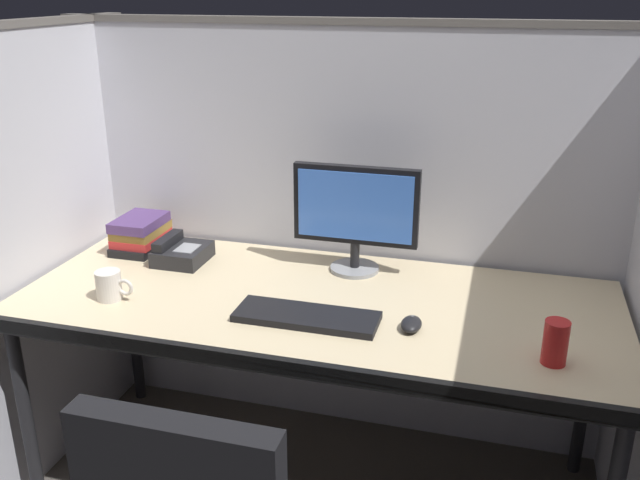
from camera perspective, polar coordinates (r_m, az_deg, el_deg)
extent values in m
cube|color=silver|center=(2.56, 2.38, -0.04)|extent=(2.20, 0.05, 1.55)
cube|color=#605B56|center=(2.40, 2.67, 17.82)|extent=(2.21, 0.06, 0.02)
cube|color=silver|center=(2.53, -23.29, -2.09)|extent=(0.05, 1.40, 1.55)
cube|color=beige|center=(2.19, -0.35, -5.35)|extent=(1.90, 0.80, 0.04)
cube|color=black|center=(1.86, -3.69, -10.44)|extent=(1.90, 0.02, 0.05)
cylinder|color=black|center=(2.49, -23.37, -13.48)|extent=(0.04, 0.04, 0.70)
cylinder|color=black|center=(2.97, -15.34, -6.79)|extent=(0.04, 0.04, 0.70)
cylinder|color=black|center=(2.62, 21.36, -11.44)|extent=(0.04, 0.04, 0.70)
cylinder|color=gray|center=(2.39, 2.91, -2.38)|extent=(0.17, 0.17, 0.01)
cylinder|color=black|center=(2.37, 2.93, -1.22)|extent=(0.03, 0.03, 0.09)
cube|color=black|center=(2.31, 3.01, 2.94)|extent=(0.43, 0.03, 0.27)
cube|color=#3F72D8|center=(2.29, 2.91, 2.81)|extent=(0.39, 0.01, 0.23)
cube|color=black|center=(2.04, -1.12, -6.42)|extent=(0.43, 0.15, 0.02)
ellipsoid|color=black|center=(2.00, 7.64, -6.99)|extent=(0.06, 0.10, 0.03)
cylinder|color=#59595B|center=(2.01, 7.74, -6.43)|extent=(0.01, 0.01, 0.01)
cylinder|color=silver|center=(2.26, -17.25, -3.64)|extent=(0.08, 0.08, 0.09)
torus|color=silver|center=(2.23, -15.99, -3.83)|extent=(0.06, 0.01, 0.06)
cube|color=black|center=(2.65, -14.81, -0.49)|extent=(0.15, 0.21, 0.03)
cube|color=#B22626|center=(2.64, -14.71, 0.18)|extent=(0.15, 0.21, 0.03)
cube|color=olive|center=(2.64, -14.75, 0.82)|extent=(0.15, 0.21, 0.03)
cube|color=#4C3366|center=(2.62, -14.88, 1.46)|extent=(0.15, 0.21, 0.04)
cube|color=black|center=(2.50, -11.42, -1.16)|extent=(0.17, 0.19, 0.06)
cube|color=black|center=(2.51, -12.61, -0.08)|extent=(0.04, 0.17, 0.03)
cube|color=gray|center=(2.47, -11.05, -0.68)|extent=(0.07, 0.09, 0.00)
cylinder|color=red|center=(1.90, 19.09, -8.10)|extent=(0.07, 0.07, 0.12)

